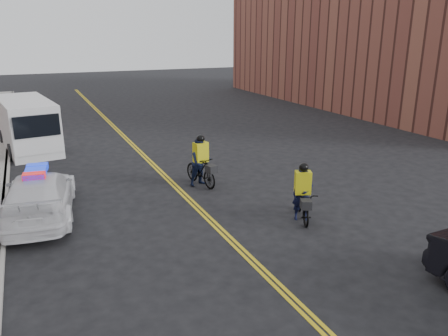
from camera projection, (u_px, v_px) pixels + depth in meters
name	position (u px, v px, depth m)	size (l,w,h in m)	color
ground	(226.00, 235.00, 12.88)	(120.00, 120.00, 0.00)	black
center_line_left	(151.00, 164.00, 19.81)	(0.10, 60.00, 0.01)	gold
center_line_right	(154.00, 164.00, 19.87)	(0.10, 60.00, 0.01)	gold
curb	(6.00, 180.00, 17.45)	(0.20, 60.00, 0.15)	gray
building_across	(379.00, 36.00, 35.59)	(12.00, 30.00, 11.00)	brown
police_cruiser	(39.00, 195.00, 13.94)	(2.73, 5.32, 1.64)	white
cargo_van	(28.00, 126.00, 22.05)	(2.98, 6.27, 2.53)	white
cyclist_near	(302.00, 200.00, 13.79)	(1.40, 2.02, 1.88)	black
cyclist_far	(201.00, 166.00, 16.90)	(1.02, 2.06, 2.01)	black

